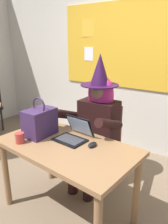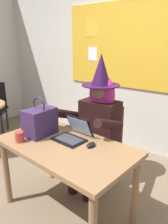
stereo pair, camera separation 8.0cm
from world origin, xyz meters
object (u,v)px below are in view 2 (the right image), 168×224
Objects in this scene: chair_at_desk at (103,138)px; person_costumed at (97,117)px; coffee_mug at (20,137)px; handbag at (40,121)px; laptop at (73,134)px; computer_mouse at (91,145)px; desk_main at (65,155)px.

person_costumed is (-0.00, -0.12, 0.29)m from chair_at_desk.
coffee_mug is at bearing -14.49° from chair_at_desk.
handbag is at bearing -27.33° from person_costumed.
person_costumed is 3.95× the size of handbag.
handbag is at bearing -156.06° from laptop.
handbag reaches higher than computer_mouse.
laptop is at bearing 7.42° from chair_at_desk.
desk_main is 0.62m from person_costumed.
computer_mouse is 1.09× the size of coffee_mug.
person_costumed is at bearing 2.03° from chair_at_desk.
chair_at_desk is at bearing 176.86° from person_costumed.
chair_at_desk is 2.95× the size of laptop.
computer_mouse is at bearing -4.51° from laptop.
desk_main is 3.41× the size of handbag.
desk_main is 0.72m from chair_at_desk.
laptop is 0.35m from handbag.
computer_mouse is (0.21, 0.10, 0.12)m from desk_main.
handbag reaches higher than laptop.
computer_mouse is 0.28× the size of handbag.
person_costumed is 0.64m from handbag.
desk_main is 13.56× the size of coffee_mug.
computer_mouse is (0.27, -0.49, -0.06)m from person_costumed.
coffee_mug is at bearing -21.97° from person_costumed.
chair_at_desk is 0.32m from person_costumed.
chair_at_desk is at bearing 97.37° from laptop.
handbag is at bearing -172.64° from computer_mouse.
person_costumed is at bearing 69.67° from coffee_mug.
person_costumed is at bearing 96.19° from desk_main.
laptop is 3.28× the size of coffee_mug.
person_costumed reaches higher than coffee_mug.
coffee_mug is (-0.34, -0.35, 0.00)m from laptop.
laptop is 3.00× the size of computer_mouse.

